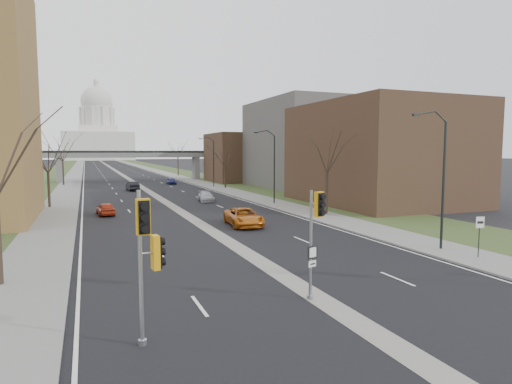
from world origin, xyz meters
TOP-DOWN VIEW (x-y plane):
  - ground at (0.00, 0.00)m, footprint 700.00×700.00m
  - road_surface at (0.00, 150.00)m, footprint 20.00×600.00m
  - median_strip at (0.00, 150.00)m, footprint 1.20×600.00m
  - sidewalk_right at (12.00, 150.00)m, footprint 4.00×600.00m
  - sidewalk_left at (-12.00, 150.00)m, footprint 4.00×600.00m
  - grass_verge_right at (18.00, 150.00)m, footprint 8.00×600.00m
  - grass_verge_left at (-18.00, 150.00)m, footprint 8.00×600.00m
  - commercial_block_near at (24.00, 28.00)m, footprint 16.00×20.00m
  - commercial_block_mid at (28.00, 52.00)m, footprint 18.00×22.00m
  - commercial_block_far at (22.00, 70.00)m, footprint 14.00×14.00m
  - pedestrian_bridge at (0.00, 80.00)m, footprint 34.00×3.00m
  - capitol at (0.00, 320.00)m, footprint 48.00×42.00m
  - streetlight_near at (10.99, 6.00)m, footprint 2.61×0.20m
  - streetlight_mid at (10.99, 32.00)m, footprint 2.61×0.20m
  - streetlight_far at (10.99, 58.00)m, footprint 2.61×0.20m
  - tree_left_b at (-13.00, 38.00)m, footprint 6.75×6.75m
  - tree_left_c at (-13.00, 72.00)m, footprint 7.65×7.65m
  - tree_right_a at (13.00, 22.00)m, footprint 7.20×7.20m
  - tree_right_b at (13.00, 55.00)m, footprint 6.30×6.30m
  - tree_right_c at (13.00, 95.00)m, footprint 7.65×7.65m
  - signal_pole_left at (-7.38, -0.90)m, footprint 0.87×0.99m
  - signal_pole_median at (-0.33, 0.81)m, footprint 0.62×0.78m
  - speed_limit_sign at (12.06, 3.43)m, footprint 0.51×0.15m
  - car_left_near at (-7.41, 29.93)m, footprint 1.84×3.90m
  - car_left_far at (-2.19, 56.66)m, footprint 1.87×4.60m
  - car_right_near at (3.20, 19.18)m, footprint 2.97×5.65m
  - car_right_mid at (4.86, 37.58)m, footprint 2.21×4.43m
  - car_right_far at (6.10, 67.71)m, footprint 1.53×3.74m

SIDE VIEW (x-z plane):
  - ground at x=0.00m, z-range 0.00..0.00m
  - median_strip at x=0.00m, z-range -0.01..0.01m
  - road_surface at x=0.00m, z-range 0.00..0.01m
  - grass_verge_right at x=18.00m, z-range 0.00..0.10m
  - grass_verge_left at x=-18.00m, z-range 0.00..0.10m
  - sidewalk_right at x=12.00m, z-range 0.00..0.12m
  - sidewalk_left at x=-12.00m, z-range 0.00..0.12m
  - car_right_mid at x=4.86m, z-range 0.00..1.23m
  - car_right_far at x=6.10m, z-range 0.00..1.27m
  - car_left_near at x=-7.41m, z-range 0.00..1.29m
  - car_left_far at x=-2.19m, z-range 0.00..1.48m
  - car_right_near at x=3.20m, z-range 0.00..1.51m
  - speed_limit_sign at x=12.06m, z-range 0.57..2.97m
  - signal_pole_median at x=-0.33m, z-range 0.92..5.60m
  - signal_pole_left at x=-7.38m, z-range 0.79..5.87m
  - pedestrian_bridge at x=0.00m, z-range 1.62..8.07m
  - commercial_block_far at x=22.00m, z-range 0.00..10.00m
  - tree_right_b at x=13.00m, z-range 1.71..9.93m
  - commercial_block_near at x=24.00m, z-range 0.00..12.00m
  - tree_left_b at x=-13.00m, z-range 1.82..10.63m
  - tree_right_a at x=13.00m, z-range 1.94..11.34m
  - streetlight_near at x=10.99m, z-range 2.60..11.30m
  - streetlight_mid at x=10.99m, z-range 2.60..11.30m
  - streetlight_far at x=10.99m, z-range 2.60..11.30m
  - tree_left_c at x=-13.00m, z-range 2.05..12.04m
  - tree_right_c at x=13.00m, z-range 2.05..12.04m
  - commercial_block_mid at x=28.00m, z-range 0.00..15.00m
  - capitol at x=0.00m, z-range -9.28..46.47m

